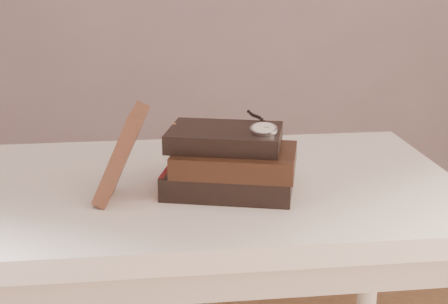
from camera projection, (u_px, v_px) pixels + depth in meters
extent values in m
cube|color=white|center=(199.00, 191.00, 1.24)|extent=(1.00, 0.60, 0.04)
cube|color=white|center=(200.00, 220.00, 1.26)|extent=(0.88, 0.49, 0.08)
cylinder|color=white|center=(368.00, 286.00, 1.65)|extent=(0.05, 0.05, 0.71)
cube|color=black|center=(229.00, 179.00, 1.19)|extent=(0.27, 0.21, 0.04)
cube|color=#F0DEC4|center=(231.00, 179.00, 1.18)|extent=(0.26, 0.20, 0.03)
cube|color=gold|center=(172.00, 172.00, 1.22)|extent=(0.01, 0.01, 0.04)
cube|color=maroon|center=(170.00, 176.00, 1.20)|extent=(0.05, 0.14, 0.04)
cube|color=black|center=(235.00, 160.00, 1.16)|extent=(0.25, 0.20, 0.04)
cube|color=#F0DEC4|center=(237.00, 160.00, 1.16)|extent=(0.24, 0.19, 0.03)
cube|color=gold|center=(181.00, 154.00, 1.20)|extent=(0.01, 0.01, 0.04)
cube|color=black|center=(225.00, 138.00, 1.17)|extent=(0.23, 0.19, 0.03)
cube|color=#F0DEC4|center=(227.00, 138.00, 1.17)|extent=(0.22, 0.18, 0.03)
cube|color=gold|center=(175.00, 132.00, 1.21)|extent=(0.01, 0.01, 0.03)
cube|color=#432419|center=(121.00, 154.00, 1.13)|extent=(0.11, 0.12, 0.17)
cylinder|color=silver|center=(264.00, 130.00, 1.13)|extent=(0.06, 0.06, 0.02)
cylinder|color=white|center=(264.00, 128.00, 1.13)|extent=(0.05, 0.05, 0.01)
torus|color=silver|center=(264.00, 128.00, 1.13)|extent=(0.06, 0.06, 0.01)
cylinder|color=silver|center=(265.00, 126.00, 1.16)|extent=(0.01, 0.01, 0.01)
cube|color=black|center=(264.00, 126.00, 1.14)|extent=(0.00, 0.01, 0.00)
cube|color=black|center=(266.00, 127.00, 1.13)|extent=(0.01, 0.00, 0.00)
sphere|color=black|center=(264.00, 122.00, 1.17)|extent=(0.01, 0.01, 0.01)
sphere|color=black|center=(262.00, 120.00, 1.18)|extent=(0.01, 0.01, 0.01)
sphere|color=black|center=(260.00, 118.00, 1.19)|extent=(0.01, 0.01, 0.01)
sphere|color=black|center=(257.00, 117.00, 1.20)|extent=(0.01, 0.01, 0.01)
sphere|color=black|center=(255.00, 116.00, 1.21)|extent=(0.01, 0.01, 0.01)
sphere|color=black|center=(253.00, 115.00, 1.22)|extent=(0.01, 0.01, 0.01)
sphere|color=black|center=(251.00, 114.00, 1.23)|extent=(0.01, 0.01, 0.01)
sphere|color=black|center=(249.00, 111.00, 1.24)|extent=(0.01, 0.01, 0.01)
torus|color=silver|center=(180.00, 143.00, 1.25)|extent=(0.05, 0.03, 0.05)
torus|color=silver|center=(205.00, 144.00, 1.25)|extent=(0.05, 0.03, 0.05)
cylinder|color=silver|center=(193.00, 142.00, 1.25)|extent=(0.01, 0.01, 0.00)
cylinder|color=silver|center=(175.00, 138.00, 1.31)|extent=(0.03, 0.10, 0.03)
cylinder|color=silver|center=(220.00, 139.00, 1.30)|extent=(0.03, 0.10, 0.03)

